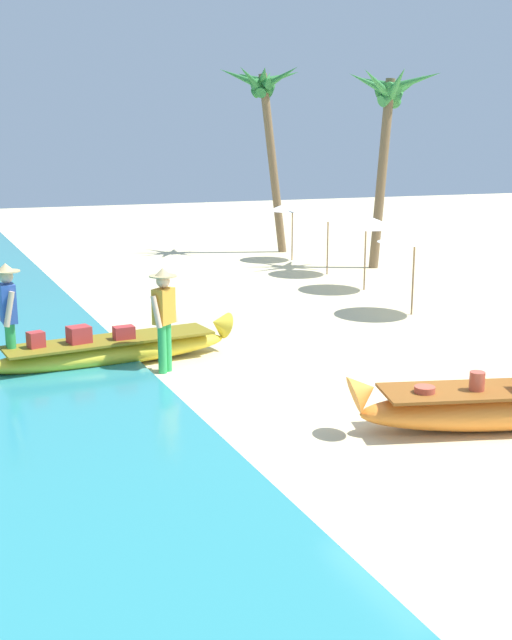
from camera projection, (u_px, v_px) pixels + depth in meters
ground_plane at (442, 416)px, 10.37m from camera, size 80.00×80.00×0.00m
boat_orange_foreground at (506, 405)px, 9.85m from camera, size 4.17×1.93×0.85m
boat_yellow_midground at (110, 350)px, 12.73m from camera, size 4.49×1.16×0.76m
person_vendor_hatted at (164, 313)px, 12.18m from camera, size 0.55×0.49×1.71m
person_vendor_assistant at (8, 311)px, 12.03m from camera, size 0.44×0.56×1.81m
parasol_row_0 at (415, 235)px, 16.26m from camera, size 1.60×1.60×1.91m
parasol_row_1 at (366, 222)px, 19.15m from camera, size 1.60×1.60×1.91m
parasol_row_2 at (328, 213)px, 21.54m from camera, size 1.60×1.60×1.91m
parasol_row_3 at (292, 206)px, 24.31m from camera, size 1.60×1.60×1.91m
palm_tree_tall_inland at (265, 100)px, 25.27m from camera, size 2.80×2.66×6.27m
palm_tree_leaning_seaward at (389, 105)px, 22.18m from camera, size 2.78×2.61×5.85m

